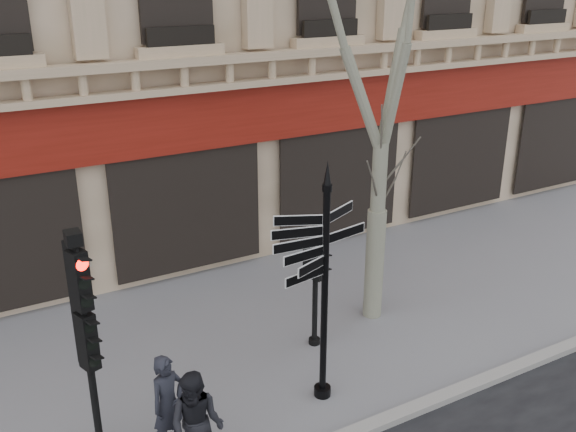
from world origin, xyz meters
name	(u,v)px	position (x,y,z in m)	size (l,w,h in m)	color
ground	(299,390)	(0.00, 0.00, 0.00)	(80.00, 80.00, 0.00)	slate
fingerpost	(326,245)	(0.26, -0.31, 2.71)	(1.69, 1.69, 4.04)	black
traffic_signal_main	(84,317)	(-3.25, 0.28, 2.18)	(0.44, 0.37, 3.44)	black
traffic_signal_secondary	(316,269)	(0.96, 1.08, 1.57)	(0.45, 0.38, 2.24)	black
pedestrian_a	(168,404)	(-2.33, -0.26, 0.77)	(0.56, 0.37, 1.54)	black
pedestrian_b	(197,426)	(-2.17, -0.95, 0.81)	(0.79, 0.61, 1.62)	black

